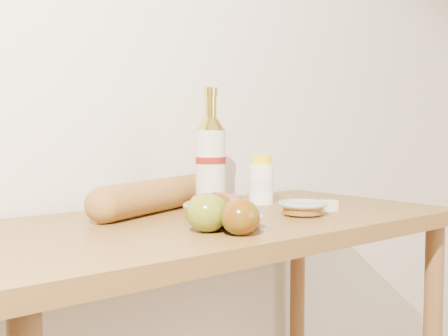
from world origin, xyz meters
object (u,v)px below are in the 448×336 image
at_px(bourbon_bottle, 211,161).
at_px(cream_bottle, 261,181).
at_px(baguette, 158,195).
at_px(egg_bowl, 218,209).
at_px(table, 216,268).

height_order(bourbon_bottle, cream_bottle, bourbon_bottle).
bearing_deg(baguette, egg_bowl, -98.97).
bearing_deg(table, bourbon_bottle, 58.94).
bearing_deg(egg_bowl, baguette, 103.22).
distance_m(bourbon_bottle, egg_bowl, 0.17).
bearing_deg(bourbon_bottle, baguette, 128.20).
height_order(table, egg_bowl, egg_bowl).
xyz_separation_m(bourbon_bottle, cream_bottle, (0.19, 0.02, -0.07)).
bearing_deg(table, baguette, 108.89).
distance_m(table, cream_bottle, 0.33).
height_order(bourbon_bottle, baguette, bourbon_bottle).
relative_size(bourbon_bottle, egg_bowl, 1.73).
bearing_deg(cream_bottle, baguette, 168.60).
distance_m(cream_bottle, egg_bowl, 0.30).
distance_m(cream_bottle, baguette, 0.31).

